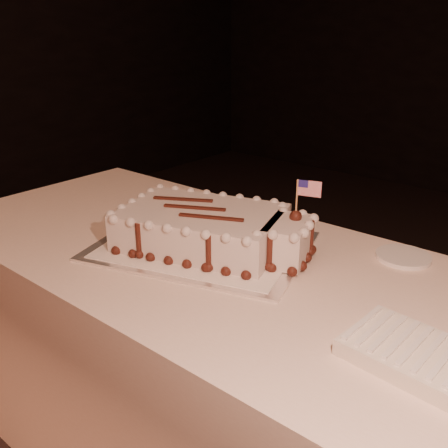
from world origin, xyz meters
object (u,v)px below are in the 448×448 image
Objects in this scene: sheet_cake at (212,229)px; napkin_stack at (414,354)px; cake_board at (202,246)px; side_plate at (403,257)px; banquet_table at (300,414)px.

sheet_cake reaches higher than napkin_stack.
side_plate is at bearing 14.68° from cake_board.
cake_board is 0.66m from napkin_stack.
napkin_stack is (0.61, -0.14, -0.04)m from sheet_cake.
banquet_table is 9.49× the size of napkin_stack.
banquet_table is at bearing -4.12° from sheet_cake.
cake_board is 0.54m from side_plate.
sheet_cake is (0.03, 0.01, 0.06)m from cake_board.
banquet_table is 0.50m from napkin_stack.
cake_board is at bearing 177.72° from banquet_table.
napkin_stack reaches higher than banquet_table.
side_plate is (0.43, 0.28, -0.06)m from sheet_cake.
sheet_cake reaches higher than cake_board.
side_plate is (0.46, 0.29, 0.00)m from cake_board.
napkin_stack is at bearing -21.52° from banquet_table.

